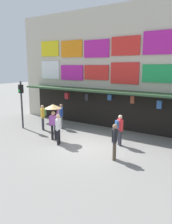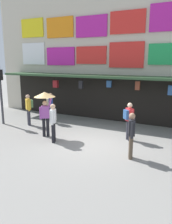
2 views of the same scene
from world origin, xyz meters
TOP-DOWN VIEW (x-y plane):
  - ground_plane at (0.00, 0.00)m, footprint 80.00×80.00m
  - shopfront at (-0.00, 4.57)m, footprint 18.00×2.60m
  - traffic_light_near at (-5.89, 0.53)m, footprint 0.32×0.35m
  - pedestrian_in_red at (-4.40, 1.01)m, footprint 0.48×0.47m
  - pedestrian_with_umbrella at (-2.44, -0.14)m, footprint 0.96×0.96m
  - pedestrian_in_green at (1.75, -0.74)m, footprint 0.33×0.51m
  - pedestrian_in_blue at (1.12, 1.09)m, footprint 0.47×0.47m
  - pedestrian_in_purple at (-3.67, 1.98)m, footprint 0.47×0.48m
  - pedestrian_in_white at (-1.68, -0.61)m, footprint 0.35×0.49m

SIDE VIEW (x-z plane):
  - ground_plane at x=0.00m, z-range 0.00..0.00m
  - pedestrian_in_green at x=1.75m, z-range 0.11..1.79m
  - pedestrian_in_white at x=-1.68m, z-range 0.11..1.79m
  - pedestrian_in_red at x=-4.40m, z-range 0.14..1.82m
  - pedestrian_in_blue at x=1.12m, z-range 0.14..1.82m
  - pedestrian_in_purple at x=-3.67m, z-range 0.14..1.82m
  - pedestrian_with_umbrella at x=-2.44m, z-range 0.60..2.68m
  - traffic_light_near at x=-5.89m, z-range 0.54..3.74m
  - shopfront at x=0.00m, z-range -0.04..7.96m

